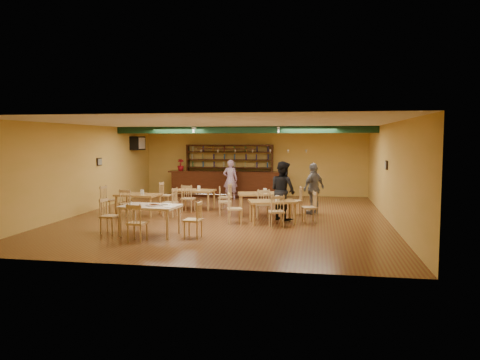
% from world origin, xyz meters
% --- Properties ---
extents(floor, '(12.00, 12.00, 0.00)m').
position_xyz_m(floor, '(0.00, 0.00, 0.00)').
color(floor, brown).
rests_on(floor, ground).
extents(ceiling_beam, '(10.00, 0.30, 0.25)m').
position_xyz_m(ceiling_beam, '(0.00, 2.80, 2.87)').
color(ceiling_beam, black).
rests_on(ceiling_beam, ceiling).
extents(track_rail_left, '(0.05, 2.50, 0.05)m').
position_xyz_m(track_rail_left, '(-1.80, 3.40, 2.94)').
color(track_rail_left, white).
rests_on(track_rail_left, ceiling).
extents(track_rail_right, '(0.05, 2.50, 0.05)m').
position_xyz_m(track_rail_right, '(1.40, 3.40, 2.94)').
color(track_rail_right, white).
rests_on(track_rail_right, ceiling).
extents(ac_unit, '(0.34, 0.70, 0.48)m').
position_xyz_m(ac_unit, '(-4.80, 4.20, 2.35)').
color(ac_unit, white).
rests_on(ac_unit, wall_left).
extents(picture_left, '(0.04, 0.34, 0.28)m').
position_xyz_m(picture_left, '(-4.97, 1.00, 1.70)').
color(picture_left, black).
rests_on(picture_left, wall_left).
extents(picture_right, '(0.04, 0.34, 0.28)m').
position_xyz_m(picture_right, '(4.97, 0.50, 1.70)').
color(picture_right, black).
rests_on(picture_right, wall_right).
extents(bar_counter, '(5.09, 0.85, 1.13)m').
position_xyz_m(bar_counter, '(-1.10, 5.15, 0.56)').
color(bar_counter, black).
rests_on(bar_counter, ground).
extents(back_bar_hutch, '(3.94, 0.40, 2.28)m').
position_xyz_m(back_bar_hutch, '(-1.10, 5.78, 1.14)').
color(back_bar_hutch, black).
rests_on(back_bar_hutch, ground).
extents(poinsettia, '(0.37, 0.37, 0.51)m').
position_xyz_m(poinsettia, '(-3.19, 5.15, 1.39)').
color(poinsettia, '#9F0E17').
rests_on(poinsettia, bar_counter).
extents(dining_table_a, '(1.45, 0.95, 0.69)m').
position_xyz_m(dining_table_a, '(-1.53, 1.48, 0.35)').
color(dining_table_a, '#9F7138').
rests_on(dining_table_a, ground).
extents(dining_table_b, '(1.64, 1.20, 0.74)m').
position_xyz_m(dining_table_b, '(0.98, 0.53, 0.37)').
color(dining_table_b, '#9F7138').
rests_on(dining_table_b, ground).
extents(dining_table_c, '(1.48, 0.99, 0.70)m').
position_xyz_m(dining_table_c, '(-3.03, -0.16, 0.35)').
color(dining_table_c, '#9F7138').
rests_on(dining_table_c, ground).
extents(dining_table_d, '(1.55, 1.17, 0.69)m').
position_xyz_m(dining_table_d, '(1.52, -0.94, 0.34)').
color(dining_table_d, '#9F7138').
rests_on(dining_table_d, ground).
extents(near_table, '(1.55, 1.07, 0.79)m').
position_xyz_m(near_table, '(-1.46, -3.22, 0.39)').
color(near_table, tan).
rests_on(near_table, ground).
extents(pizza_tray, '(0.54, 0.54, 0.01)m').
position_xyz_m(pizza_tray, '(-1.35, -3.22, 0.80)').
color(pizza_tray, silver).
rests_on(pizza_tray, near_table).
extents(parmesan_shaker, '(0.08, 0.08, 0.11)m').
position_xyz_m(parmesan_shaker, '(-1.93, -3.38, 0.84)').
color(parmesan_shaker, '#EAE5C6').
rests_on(parmesan_shaker, near_table).
extents(napkin_stack, '(0.23, 0.19, 0.03)m').
position_xyz_m(napkin_stack, '(-1.09, -3.01, 0.80)').
color(napkin_stack, white).
rests_on(napkin_stack, near_table).
extents(pizza_server, '(0.27, 0.30, 0.00)m').
position_xyz_m(pizza_server, '(-1.19, -3.17, 0.81)').
color(pizza_server, silver).
rests_on(pizza_server, pizza_tray).
extents(side_plate, '(0.24, 0.24, 0.01)m').
position_xyz_m(side_plate, '(-0.88, -3.43, 0.80)').
color(side_plate, white).
rests_on(side_plate, near_table).
extents(patron_bar, '(0.68, 0.52, 1.67)m').
position_xyz_m(patron_bar, '(-0.78, 4.33, 0.83)').
color(patron_bar, purple).
rests_on(patron_bar, ground).
extents(patron_right_a, '(1.12, 1.12, 1.83)m').
position_xyz_m(patron_right_a, '(1.78, -0.27, 0.92)').
color(patron_right_a, black).
rests_on(patron_right_a, ground).
extents(patron_right_b, '(0.96, 1.05, 1.72)m').
position_xyz_m(patron_right_b, '(2.72, 1.06, 0.86)').
color(patron_right_b, gray).
rests_on(patron_right_b, ground).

